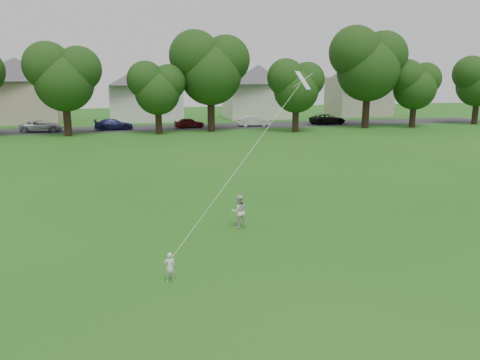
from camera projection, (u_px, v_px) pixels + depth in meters
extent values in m
plane|color=#185613|center=(239.00, 263.00, 15.07)|extent=(160.00, 160.00, 0.00)
cube|color=#2D2D30|center=(151.00, 128.00, 54.81)|extent=(90.00, 7.00, 0.01)
imported|color=silver|center=(170.00, 267.00, 13.65)|extent=(0.33, 0.22, 0.90)
imported|color=silver|center=(239.00, 211.00, 18.55)|extent=(0.70, 0.57, 1.33)
plane|color=white|center=(303.00, 80.00, 19.62)|extent=(0.96, 1.04, 0.75)
cylinder|color=white|center=(248.00, 154.00, 16.62)|extent=(0.01, 0.01, 10.06)
cylinder|color=black|center=(67.00, 118.00, 47.09)|extent=(0.75, 0.75, 3.61)
cylinder|color=black|center=(159.00, 120.00, 48.79)|extent=(0.69, 0.69, 2.91)
cylinder|color=black|center=(211.00, 112.00, 50.94)|extent=(0.80, 0.80, 4.17)
cylinder|color=black|center=(295.00, 118.00, 50.64)|extent=(0.70, 0.70, 3.03)
cylinder|color=black|center=(366.00, 108.00, 54.70)|extent=(0.83, 0.83, 4.49)
cylinder|color=black|center=(413.00, 114.00, 55.24)|extent=(0.70, 0.70, 3.06)
cylinder|color=black|center=(475.00, 111.00, 58.85)|extent=(0.72, 0.72, 3.27)
imported|color=#A0A2AF|center=(41.00, 126.00, 50.87)|extent=(4.48, 2.08, 1.24)
imported|color=#14163F|center=(114.00, 124.00, 52.70)|extent=(4.33, 1.92, 1.24)
imported|color=#551114|center=(189.00, 123.00, 54.78)|extent=(3.59, 1.71, 1.18)
imported|color=silver|center=(254.00, 121.00, 56.66)|extent=(3.87, 1.38, 1.27)
imported|color=black|center=(328.00, 119.00, 59.01)|extent=(4.61, 2.28, 1.26)
cube|color=#BCAA8D|center=(19.00, 102.00, 59.83)|extent=(9.89, 6.60, 5.33)
pyramid|color=#464449|center=(14.00, 57.00, 58.62)|extent=(14.27, 14.27, 2.93)
cube|color=silver|center=(146.00, 103.00, 63.75)|extent=(9.47, 7.12, 4.82)
pyramid|color=#464449|center=(144.00, 65.00, 62.65)|extent=(13.66, 13.66, 2.65)
cube|color=beige|center=(258.00, 101.00, 67.60)|extent=(9.16, 6.68, 4.90)
pyramid|color=#464449|center=(258.00, 64.00, 66.49)|extent=(13.21, 13.21, 2.69)
cube|color=#ABA38E|center=(359.00, 97.00, 71.36)|extent=(8.56, 6.33, 5.79)
pyramid|color=#464449|center=(361.00, 56.00, 70.05)|extent=(12.35, 12.35, 3.18)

